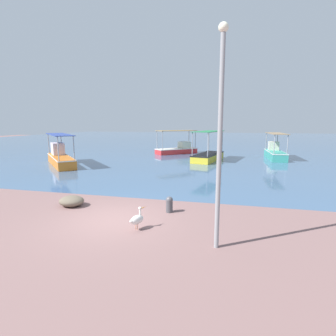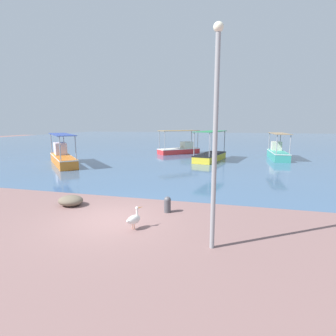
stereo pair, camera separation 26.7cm
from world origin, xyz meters
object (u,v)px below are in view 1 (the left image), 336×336
object	(u,v)px
fishing_boat_outer	(60,157)
mooring_bollard	(169,204)
lamp_post	(220,130)
fishing_boat_near_left	(275,153)
pelican	(137,219)
net_pile	(72,201)
fishing_boat_far_right	(208,155)
fishing_boat_near_right	(178,149)

from	to	relation	value
fishing_boat_outer	mooring_bollard	xyz separation A→B (m)	(12.45, -10.09, -0.35)
lamp_post	fishing_boat_near_left	bearing A→B (deg)	77.27
pelican	mooring_bollard	world-z (taller)	pelican
net_pile	lamp_post	bearing A→B (deg)	-20.91
fishing_boat_outer	fishing_boat_near_left	bearing A→B (deg)	24.30
fishing_boat_near_left	net_pile	distance (m)	22.33
lamp_post	net_pile	bearing A→B (deg)	159.09
mooring_bollard	net_pile	size ratio (longest dim) A/B	0.60
fishing_boat_far_right	pelican	distance (m)	17.98
fishing_boat_near_right	lamp_post	distance (m)	24.83
fishing_boat_near_left	mooring_bollard	distance (m)	20.14
fishing_boat_near_right	mooring_bollard	xyz separation A→B (m)	(3.91, -21.14, -0.24)
fishing_boat_outer	lamp_post	size ratio (longest dim) A/B	0.92
fishing_boat_near_left	net_pile	bearing A→B (deg)	-121.13
fishing_boat_outer	fishing_boat_far_right	world-z (taller)	fishing_boat_far_right
fishing_boat_near_right	lamp_post	size ratio (longest dim) A/B	0.78
fishing_boat_near_right	mooring_bollard	bearing A→B (deg)	-79.53
net_pile	fishing_boat_outer	bearing A→B (deg)	127.52
fishing_boat_outer	fishing_boat_near_left	world-z (taller)	fishing_boat_outer
fishing_boat_near_left	mooring_bollard	xyz separation A→B (m)	(-7.01, -18.88, -0.29)
mooring_bollard	fishing_boat_far_right	bearing A→B (deg)	89.03
fishing_boat_outer	fishing_boat_near_left	xyz separation A→B (m)	(19.46, 8.79, -0.07)
fishing_boat_far_right	lamp_post	distance (m)	19.01
pelican	lamp_post	xyz separation A→B (m)	(2.82, -0.73, 3.19)
mooring_bollard	fishing_boat_near_left	bearing A→B (deg)	69.63
fishing_boat_far_right	pelican	world-z (taller)	fishing_boat_far_right
pelican	net_pile	size ratio (longest dim) A/B	0.70
fishing_boat_outer	fishing_boat_near_left	size ratio (longest dim) A/B	1.06
fishing_boat_far_right	lamp_post	world-z (taller)	lamp_post
lamp_post	pelican	bearing A→B (deg)	165.49
pelican	fishing_boat_near_right	bearing A→B (deg)	97.86
fishing_boat_near_left	pelican	bearing A→B (deg)	-110.24
pelican	net_pile	bearing A→B (deg)	154.69
fishing_boat_near_right	pelican	distance (m)	23.40
pelican	lamp_post	world-z (taller)	lamp_post
fishing_boat_near_right	pelican	size ratio (longest dim) A/B	6.20
pelican	lamp_post	size ratio (longest dim) A/B	0.13
fishing_boat_near_right	lamp_post	world-z (taller)	lamp_post
fishing_boat_outer	fishing_boat_far_right	xyz separation A→B (m)	(12.72, 5.82, -0.17)
fishing_boat_near_right	pelican	bearing A→B (deg)	-82.14
pelican	mooring_bollard	distance (m)	2.16
fishing_boat_outer	pelican	distance (m)	16.89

